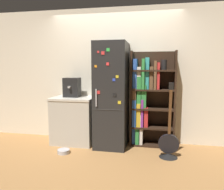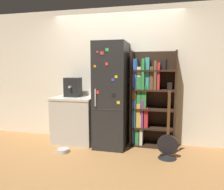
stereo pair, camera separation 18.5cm
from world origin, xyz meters
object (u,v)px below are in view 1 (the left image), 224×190
(refrigerator, at_px, (112,95))
(espresso_machine, at_px, (72,87))
(pet_bowl, at_px, (64,151))
(bookshelf, at_px, (147,99))
(guitar, at_px, (169,147))

(refrigerator, xyz_separation_m, espresso_machine, (-0.79, 0.07, 0.12))
(espresso_machine, relative_size, pet_bowl, 1.78)
(refrigerator, distance_m, pet_bowl, 1.29)
(bookshelf, relative_size, espresso_machine, 4.75)
(espresso_machine, xyz_separation_m, guitar, (1.81, -0.43, -0.90))
(refrigerator, height_order, bookshelf, refrigerator)
(guitar, bearing_deg, refrigerator, 160.19)
(guitar, xyz_separation_m, pet_bowl, (-1.75, -0.17, -0.14))
(refrigerator, bearing_deg, espresso_machine, 175.21)
(refrigerator, relative_size, pet_bowl, 9.19)
(bookshelf, height_order, pet_bowl, bookshelf)
(bookshelf, height_order, guitar, bookshelf)
(guitar, bearing_deg, pet_bowl, -174.44)
(espresso_machine, height_order, pet_bowl, espresso_machine)
(espresso_machine, relative_size, guitar, 0.30)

